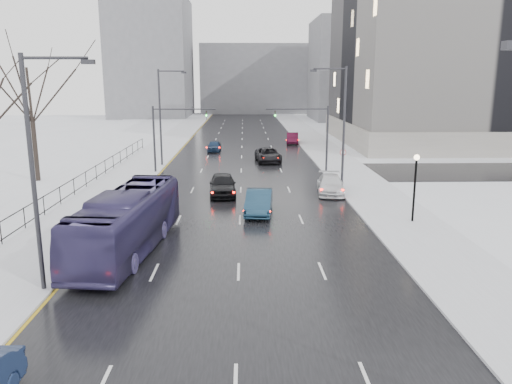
{
  "coord_description": "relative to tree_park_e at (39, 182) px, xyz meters",
  "views": [
    {
      "loc": [
        0.3,
        -0.33,
        8.98
      ],
      "look_at": [
        0.99,
        28.3,
        2.5
      ],
      "focal_mm": 35.0,
      "sensor_mm": 36.0,
      "label": 1
    }
  ],
  "objects": [
    {
      "name": "sedan_right_cross",
      "position": [
        21.16,
        10.32,
        0.81
      ],
      "size": [
        2.99,
        5.71,
        1.53
      ],
      "primitive_type": "imported",
      "rotation": [
        0.0,
        0.0,
        0.08
      ],
      "color": "black",
      "rests_on": "road"
    },
    {
      "name": "park_strip",
      "position": [
        -1.8,
        16.0,
        0.06
      ],
      "size": [
        14.0,
        150.0,
        0.12
      ],
      "primitive_type": "cube",
      "color": "white",
      "rests_on": "ground"
    },
    {
      "name": "bus",
      "position": [
        12.34,
        -18.92,
        1.68
      ],
      "size": [
        3.95,
        11.99,
        3.28
      ],
      "primitive_type": "imported",
      "rotation": [
        0.0,
        0.0,
        -0.1
      ],
      "color": "#393160",
      "rests_on": "road"
    },
    {
      "name": "civic_building",
      "position": [
        53.2,
        28.0,
        11.21
      ],
      "size": [
        41.0,
        31.0,
        24.8
      ],
      "color": "gray",
      "rests_on": "ground"
    },
    {
      "name": "mast_signal_right",
      "position": [
        25.53,
        4.0,
        4.11
      ],
      "size": [
        6.1,
        0.33,
        6.5
      ],
      "color": "#2D2D33",
      "rests_on": "ground"
    },
    {
      "name": "sedan_center_far",
      "position": [
        14.7,
        18.74,
        0.72
      ],
      "size": [
        1.66,
        4.0,
        1.35
      ],
      "primitive_type": "imported",
      "rotation": [
        0.0,
        0.0,
        -0.02
      ],
      "color": "navy",
      "rests_on": "road"
    },
    {
      "name": "iron_fence",
      "position": [
        5.2,
        -14.0,
        0.91
      ],
      "size": [
        0.06,
        70.0,
        1.3
      ],
      "color": "black",
      "rests_on": "sidewalk_left"
    },
    {
      "name": "road",
      "position": [
        18.2,
        16.0,
        0.02
      ],
      "size": [
        16.0,
        150.0,
        0.04
      ],
      "primitive_type": "cube",
      "color": "black",
      "rests_on": "ground"
    },
    {
      "name": "lamppost_r_mid",
      "position": [
        29.2,
        -14.0,
        2.94
      ],
      "size": [
        0.36,
        0.36,
        4.28
      ],
      "color": "black",
      "rests_on": "sidewalk_right"
    },
    {
      "name": "streetlight_l_near",
      "position": [
        10.03,
        -24.0,
        5.62
      ],
      "size": [
        2.95,
        0.25,
        10.0
      ],
      "color": "#2D2D33",
      "rests_on": "ground"
    },
    {
      "name": "sedan_right_far",
      "position": [
        25.4,
        -5.49,
        0.77
      ],
      "size": [
        2.58,
        5.22,
        1.46
      ],
      "primitive_type": "imported",
      "rotation": [
        0.0,
        0.0,
        -0.11
      ],
      "color": "silver",
      "rests_on": "road"
    },
    {
      "name": "bldg_far_center",
      "position": [
        22.2,
        96.0,
        9.0
      ],
      "size": [
        30.0,
        18.0,
        18.0
      ],
      "primitive_type": "cube",
      "color": "slate",
      "rests_on": "ground"
    },
    {
      "name": "sedan_center_near",
      "position": [
        16.78,
        -5.88,
        0.9
      ],
      "size": [
        2.31,
        5.15,
        1.72
      ],
      "primitive_type": "imported",
      "rotation": [
        0.0,
        0.0,
        0.06
      ],
      "color": "black",
      "rests_on": "road"
    },
    {
      "name": "no_uturn_sign",
      "position": [
        27.4,
        0.0,
        2.3
      ],
      "size": [
        0.6,
        0.06,
        2.7
      ],
      "color": "#2D2D33",
      "rests_on": "sidewalk_right"
    },
    {
      "name": "sedan_right_near",
      "position": [
        19.49,
        -11.43,
        0.84
      ],
      "size": [
        2.14,
        5.0,
        1.6
      ],
      "primitive_type": "imported",
      "rotation": [
        0.0,
        0.0,
        -0.09
      ],
      "color": "navy",
      "rests_on": "road"
    },
    {
      "name": "sedan_right_distant",
      "position": [
        25.4,
        26.47,
        0.8
      ],
      "size": [
        2.01,
        4.73,
        1.52
      ],
      "primitive_type": "imported",
      "rotation": [
        0.0,
        0.0,
        -0.09
      ],
      "color": "#4B0C25",
      "rests_on": "road"
    },
    {
      "name": "cross_road",
      "position": [
        18.2,
        4.0,
        0.02
      ],
      "size": [
        130.0,
        10.0,
        0.04
      ],
      "primitive_type": "cube",
      "color": "black",
      "rests_on": "ground"
    },
    {
      "name": "mast_signal_left",
      "position": [
        10.87,
        4.0,
        4.11
      ],
      "size": [
        6.1,
        0.33,
        6.5
      ],
      "color": "#2D2D33",
      "rests_on": "ground"
    },
    {
      "name": "sidewalk_right",
      "position": [
        28.7,
        16.0,
        0.08
      ],
      "size": [
        5.0,
        150.0,
        0.16
      ],
      "primitive_type": "cube",
      "color": "silver",
      "rests_on": "ground"
    },
    {
      "name": "streetlight_l_far",
      "position": [
        10.03,
        8.0,
        5.62
      ],
      "size": [
        2.95,
        0.25,
        10.0
      ],
      "color": "#2D2D33",
      "rests_on": "ground"
    },
    {
      "name": "bldg_far_left",
      "position": [
        -3.8,
        81.0,
        14.0
      ],
      "size": [
        18.0,
        22.0,
        28.0
      ],
      "primitive_type": "cube",
      "color": "slate",
      "rests_on": "ground"
    },
    {
      "name": "streetlight_r_mid",
      "position": [
        26.37,
        -4.0,
        5.62
      ],
      "size": [
        2.95,
        0.25,
        10.0
      ],
      "color": "#2D2D33",
      "rests_on": "ground"
    },
    {
      "name": "sidewalk_left",
      "position": [
        7.7,
        16.0,
        0.08
      ],
      "size": [
        5.0,
        150.0,
        0.16
      ],
      "primitive_type": "cube",
      "color": "silver",
      "rests_on": "ground"
    },
    {
      "name": "bldg_far_right",
      "position": [
        46.2,
        71.0,
        11.0
      ],
      "size": [
        24.0,
        20.0,
        22.0
      ],
      "primitive_type": "cube",
      "color": "slate",
      "rests_on": "ground"
    },
    {
      "name": "tree_park_e",
      "position": [
        0.0,
        0.0,
        0.0
      ],
      "size": [
        9.45,
        9.45,
        13.5
      ],
      "primitive_type": null,
      "color": "black",
      "rests_on": "ground"
    }
  ]
}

